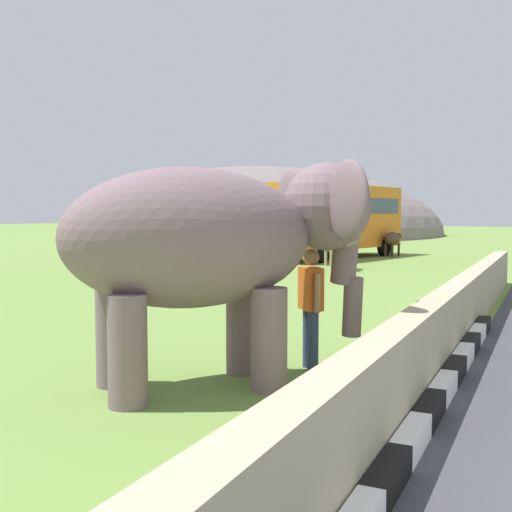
{
  "coord_description": "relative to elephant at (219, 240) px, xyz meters",
  "views": [
    {
      "loc": [
        -4.49,
        2.27,
        2.12
      ],
      "look_at": [
        2.57,
        5.61,
        1.6
      ],
      "focal_mm": 43.88,
      "sensor_mm": 36.0,
      "label": 1
    }
  ],
  "objects": [
    {
      "name": "cow_near",
      "position": [
        15.83,
        3.42,
        -0.94
      ],
      "size": [
        1.89,
        0.63,
        1.23
      ],
      "color": "#473323",
      "rests_on": "ground_plane"
    },
    {
      "name": "striped_curb",
      "position": [
        -2.59,
        -2.62,
        -1.69
      ],
      "size": [
        16.2,
        0.2,
        0.24
      ],
      "color": "white",
      "rests_on": "ground_plane"
    },
    {
      "name": "hill_east",
      "position": [
        52.76,
        23.71,
        -1.81
      ],
      "size": [
        45.47,
        36.38,
        13.89
      ],
      "color": "slate",
      "rests_on": "ground_plane"
    },
    {
      "name": "barrier_parapet",
      "position": [
        -0.24,
        -2.32,
        -1.31
      ],
      "size": [
        28.0,
        0.36,
        1.0
      ],
      "primitive_type": "cube",
      "color": "tan",
      "rests_on": "ground_plane"
    },
    {
      "name": "person_handler",
      "position": [
        1.26,
        -0.74,
        -0.88
      ],
      "size": [
        0.53,
        0.47,
        1.66
      ],
      "color": "navy",
      "rests_on": "ground_plane"
    },
    {
      "name": "elephant",
      "position": [
        0.0,
        0.0,
        0.0
      ],
      "size": [
        3.87,
        3.79,
        2.8
      ],
      "color": "slate",
      "rests_on": "ground_plane"
    },
    {
      "name": "cow_mid",
      "position": [
        17.65,
        4.39,
        -0.94
      ],
      "size": [
        1.81,
        1.38,
        1.23
      ],
      "color": "tan",
      "rests_on": "ground_plane"
    },
    {
      "name": "cow_far",
      "position": [
        24.59,
        3.53,
        -0.94
      ],
      "size": [
        1.92,
        0.78,
        1.23
      ],
      "color": "#473323",
      "rests_on": "ground_plane"
    },
    {
      "name": "bus_orange",
      "position": [
        22.22,
        5.79,
        0.28
      ],
      "size": [
        9.47,
        4.55,
        3.5
      ],
      "color": "orange",
      "rests_on": "ground_plane"
    }
  ]
}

